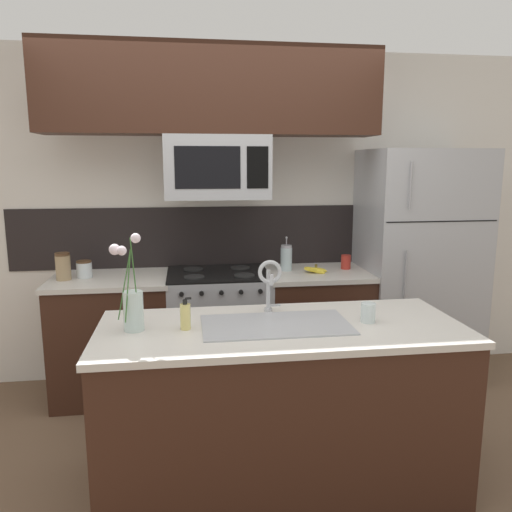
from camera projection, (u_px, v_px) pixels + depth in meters
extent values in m
plane|color=brown|center=(230.00, 451.00, 3.05)|extent=(10.00, 10.00, 0.00)
cube|color=silver|center=(251.00, 217.00, 4.09)|extent=(5.20, 0.10, 2.60)
cube|color=black|center=(215.00, 236.00, 4.03)|extent=(3.19, 0.01, 0.48)
cube|color=#381E14|center=(113.00, 339.00, 3.73)|extent=(0.83, 0.62, 0.88)
cube|color=beige|center=(110.00, 280.00, 3.65)|extent=(0.86, 0.65, 0.03)
cube|color=#381E14|center=(316.00, 329.00, 3.95)|extent=(0.77, 0.62, 0.88)
cube|color=beige|center=(317.00, 273.00, 3.86)|extent=(0.80, 0.65, 0.03)
cube|color=#A8AAAF|center=(219.00, 332.00, 3.84)|extent=(0.76, 0.62, 0.91)
cube|color=black|center=(218.00, 273.00, 3.75)|extent=(0.76, 0.62, 0.01)
cylinder|color=black|center=(194.00, 277.00, 3.59)|extent=(0.15, 0.15, 0.01)
cylinder|color=black|center=(244.00, 275.00, 3.64)|extent=(0.15, 0.15, 0.01)
cylinder|color=black|center=(193.00, 269.00, 3.86)|extent=(0.15, 0.15, 0.01)
cylinder|color=black|center=(240.00, 268.00, 3.91)|extent=(0.15, 0.15, 0.01)
cylinder|color=black|center=(181.00, 294.00, 3.41)|extent=(0.03, 0.02, 0.03)
cylinder|color=black|center=(202.00, 293.00, 3.43)|extent=(0.03, 0.02, 0.03)
cylinder|color=black|center=(221.00, 293.00, 3.45)|extent=(0.03, 0.02, 0.03)
cylinder|color=black|center=(241.00, 292.00, 3.47)|extent=(0.03, 0.02, 0.03)
cylinder|color=black|center=(260.00, 291.00, 3.49)|extent=(0.03, 0.02, 0.03)
cube|color=#A8AAAF|center=(217.00, 167.00, 3.59)|extent=(0.74, 0.40, 0.45)
cube|color=black|center=(208.00, 168.00, 3.38)|extent=(0.45, 0.00, 0.29)
cube|color=black|center=(258.00, 168.00, 3.43)|extent=(0.15, 0.00, 0.29)
cube|color=#381E14|center=(212.00, 91.00, 3.46)|extent=(2.36, 0.34, 0.60)
cube|color=#A8AAAF|center=(416.00, 266.00, 3.99)|extent=(0.88, 0.72, 1.84)
cube|color=black|center=(443.00, 221.00, 3.57)|extent=(0.84, 0.00, 0.01)
cylinder|color=#99999E|center=(411.00, 186.00, 3.47)|extent=(0.01, 0.01, 0.33)
cylinder|color=#99999E|center=(404.00, 298.00, 3.61)|extent=(0.01, 0.01, 0.70)
cylinder|color=#997F5B|center=(63.00, 268.00, 3.56)|extent=(0.10, 0.10, 0.18)
cylinder|color=#4C331E|center=(62.00, 254.00, 3.54)|extent=(0.10, 0.10, 0.02)
cylinder|color=silver|center=(84.00, 270.00, 3.63)|extent=(0.11, 0.11, 0.11)
cylinder|color=#4C331E|center=(84.00, 262.00, 3.62)|extent=(0.11, 0.11, 0.01)
ellipsoid|color=yellow|center=(315.00, 270.00, 3.78)|extent=(0.16, 0.13, 0.06)
ellipsoid|color=yellow|center=(315.00, 270.00, 3.80)|extent=(0.18, 0.08, 0.05)
ellipsoid|color=yellow|center=(316.00, 270.00, 3.79)|extent=(0.17, 0.04, 0.05)
ellipsoid|color=yellow|center=(316.00, 270.00, 3.80)|extent=(0.18, 0.08, 0.06)
ellipsoid|color=yellow|center=(318.00, 270.00, 3.79)|extent=(0.17, 0.12, 0.07)
cylinder|color=brown|center=(316.00, 266.00, 3.79)|extent=(0.02, 0.02, 0.03)
cylinder|color=silver|center=(286.00, 259.00, 3.87)|extent=(0.09, 0.09, 0.18)
cylinder|color=#A3A3AA|center=(286.00, 246.00, 3.85)|extent=(0.08, 0.08, 0.02)
cylinder|color=#A3A3AA|center=(286.00, 242.00, 3.85)|extent=(0.01, 0.01, 0.05)
sphere|color=#A3A3AA|center=(286.00, 238.00, 3.84)|extent=(0.02, 0.02, 0.02)
cylinder|color=#B22D23|center=(346.00, 262.00, 3.93)|extent=(0.08, 0.08, 0.11)
cube|color=#381E14|center=(281.00, 410.00, 2.66)|extent=(1.85, 0.75, 0.88)
cube|color=beige|center=(281.00, 328.00, 2.57)|extent=(1.88, 0.78, 0.03)
cube|color=#ADAFB5|center=(276.00, 325.00, 2.57)|extent=(0.76, 0.42, 0.01)
cube|color=#ADAFB5|center=(242.00, 341.00, 2.56)|extent=(0.30, 0.32, 0.15)
cube|color=#ADAFB5|center=(309.00, 338.00, 2.61)|extent=(0.30, 0.32, 0.15)
cylinder|color=#B7BABF|center=(268.00, 310.00, 2.81)|extent=(0.04, 0.04, 0.02)
cylinder|color=#B7BABF|center=(268.00, 289.00, 2.78)|extent=(0.02, 0.02, 0.22)
torus|color=#B7BABF|center=(270.00, 272.00, 2.71)|extent=(0.13, 0.02, 0.13)
cylinder|color=#B7BABF|center=(272.00, 280.00, 2.66)|extent=(0.02, 0.02, 0.06)
cube|color=#B7BABF|center=(274.00, 305.00, 2.81)|extent=(0.07, 0.01, 0.01)
cylinder|color=#DBCC75|center=(185.00, 317.00, 2.50)|extent=(0.05, 0.05, 0.13)
cylinder|color=black|center=(185.00, 302.00, 2.48)|extent=(0.02, 0.02, 0.02)
cube|color=black|center=(188.00, 298.00, 2.48)|extent=(0.03, 0.01, 0.01)
cylinder|color=silver|center=(368.00, 313.00, 2.61)|extent=(0.08, 0.08, 0.10)
cylinder|color=silver|center=(133.00, 311.00, 2.48)|extent=(0.10, 0.10, 0.20)
cylinder|color=silver|center=(134.00, 323.00, 2.49)|extent=(0.09, 0.09, 0.06)
cylinder|color=#386B2D|center=(128.00, 286.00, 2.41)|extent=(0.04, 0.07, 0.35)
sphere|color=silver|center=(122.00, 251.00, 2.34)|extent=(0.05, 0.05, 0.05)
cylinder|color=#386B2D|center=(124.00, 285.00, 2.44)|extent=(0.08, 0.03, 0.35)
sphere|color=silver|center=(115.00, 249.00, 2.39)|extent=(0.05, 0.05, 0.05)
cylinder|color=#386B2D|center=(135.00, 279.00, 2.43)|extent=(0.04, 0.04, 0.41)
sphere|color=silver|center=(136.00, 238.00, 2.38)|extent=(0.05, 0.05, 0.05)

